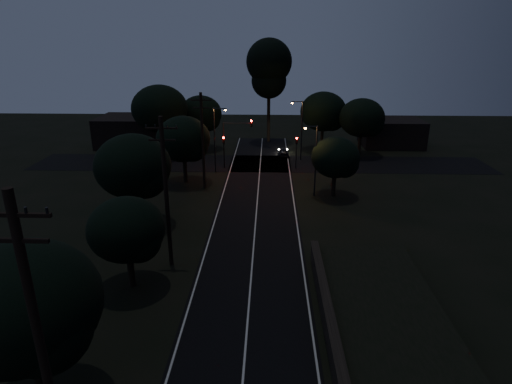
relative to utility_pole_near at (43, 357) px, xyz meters
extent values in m
cube|color=black|center=(6.00, 24.00, -6.24)|extent=(8.00, 70.00, 0.02)
cube|color=black|center=(6.00, 44.00, -6.24)|extent=(60.00, 8.00, 0.02)
cube|color=beige|center=(6.00, 24.00, -6.22)|extent=(0.12, 70.00, 0.01)
cube|color=beige|center=(2.25, 24.00, -6.22)|extent=(0.12, 70.00, 0.01)
cube|color=beige|center=(9.75, 24.00, -6.22)|extent=(0.12, 70.00, 0.01)
cube|color=black|center=(10.60, 5.00, -5.50)|extent=(0.40, 26.00, 1.50)
cube|color=black|center=(10.60, 5.00, -4.70)|extent=(0.55, 26.00, 0.10)
cylinder|color=black|center=(0.00, 0.00, -0.25)|extent=(0.30, 0.30, 12.00)
cube|color=black|center=(0.00, 0.00, 4.95)|extent=(2.20, 0.12, 0.12)
cube|color=black|center=(0.00, 0.00, 4.15)|extent=(1.80, 0.12, 0.12)
cylinder|color=black|center=(0.00, 17.00, -0.75)|extent=(0.30, 0.30, 11.00)
cube|color=black|center=(0.00, 17.00, 3.95)|extent=(2.20, 0.12, 0.12)
cube|color=black|center=(0.00, 17.00, 3.15)|extent=(1.80, 0.12, 0.12)
cylinder|color=black|center=(0.00, 34.00, -1.00)|extent=(0.30, 0.30, 10.50)
cube|color=black|center=(0.00, 34.00, 3.45)|extent=(2.20, 0.12, 0.12)
cube|color=black|center=(0.00, 34.00, 2.65)|extent=(1.80, 0.12, 0.12)
cylinder|color=black|center=(-3.00, 4.00, -4.76)|extent=(0.44, 0.44, 2.98)
ellipsoid|color=black|center=(-3.00, 4.00, -0.86)|extent=(6.41, 6.41, 5.45)
sphere|color=black|center=(-1.88, 3.36, -1.50)|extent=(3.85, 3.85, 3.85)
cylinder|color=black|center=(-2.00, 14.00, -5.07)|extent=(0.44, 0.44, 2.34)
ellipsoid|color=black|center=(-2.00, 14.00, -2.03)|extent=(4.98, 4.98, 4.23)
sphere|color=black|center=(-1.13, 13.50, -2.53)|extent=(2.99, 2.99, 2.99)
cylinder|color=black|center=(-4.50, 24.00, -4.73)|extent=(0.44, 0.44, 3.02)
ellipsoid|color=black|center=(-4.50, 24.00, -0.77)|extent=(6.53, 6.53, 5.55)
sphere|color=black|center=(-3.36, 23.35, -1.43)|extent=(3.92, 3.92, 3.92)
cylinder|color=black|center=(-2.50, 36.00, -4.83)|extent=(0.44, 0.44, 2.84)
ellipsoid|color=black|center=(-2.50, 36.00, -1.14)|extent=(6.06, 6.06, 5.15)
sphere|color=black|center=(-1.44, 35.39, -1.74)|extent=(3.63, 3.63, 3.63)
cylinder|color=black|center=(-3.00, 52.00, -4.79)|extent=(0.44, 0.44, 2.91)
ellipsoid|color=black|center=(-3.00, 52.00, -1.00)|extent=(6.23, 6.23, 5.30)
sphere|color=black|center=(-1.91, 51.38, -1.62)|extent=(3.74, 3.74, 3.74)
cylinder|color=black|center=(-8.00, 48.00, -4.41)|extent=(0.44, 0.44, 3.66)
ellipsoid|color=black|center=(-8.00, 48.00, 0.31)|extent=(7.71, 7.71, 6.55)
sphere|color=black|center=(-6.65, 47.23, -0.46)|extent=(4.63, 4.63, 4.63)
cylinder|color=black|center=(15.00, 52.00, -4.68)|extent=(0.44, 0.44, 3.13)
ellipsoid|color=black|center=(15.00, 52.00, -0.60)|extent=(6.72, 6.72, 5.72)
sphere|color=black|center=(16.18, 51.33, -1.27)|extent=(4.03, 4.03, 4.03)
cylinder|color=black|center=(20.00, 49.00, -4.77)|extent=(0.44, 0.44, 2.95)
ellipsoid|color=black|center=(20.00, 49.00, -0.94)|extent=(6.29, 6.29, 5.34)
sphere|color=black|center=(21.10, 48.37, -1.57)|extent=(3.77, 3.77, 3.77)
cylinder|color=black|center=(14.00, 32.00, -5.07)|extent=(0.44, 0.44, 2.35)
ellipsoid|color=black|center=(14.00, 32.00, -2.03)|extent=(4.98, 4.98, 4.24)
sphere|color=black|center=(14.87, 31.50, -2.53)|extent=(2.99, 2.99, 2.99)
cylinder|color=black|center=(7.00, 57.00, -1.89)|extent=(0.50, 0.50, 8.71)
sphere|color=black|center=(7.00, 57.00, 6.11)|extent=(6.97, 6.97, 6.97)
sphere|color=black|center=(7.00, 57.00, 3.26)|extent=(5.38, 5.38, 5.38)
cube|color=black|center=(-14.00, 54.00, -4.05)|extent=(10.00, 8.00, 4.40)
cube|color=black|center=(26.00, 55.00, -4.25)|extent=(9.00, 7.00, 4.00)
cylinder|color=black|center=(1.40, 42.00, -4.65)|extent=(0.12, 0.12, 3.20)
cube|color=black|center=(1.40, 42.00, -2.60)|extent=(0.28, 0.22, 0.90)
sphere|color=#FF0705|center=(1.40, 41.87, -2.30)|extent=(0.22, 0.22, 0.22)
cylinder|color=black|center=(10.60, 42.00, -4.65)|extent=(0.12, 0.12, 3.20)
cube|color=black|center=(10.60, 42.00, -2.60)|extent=(0.28, 0.22, 0.90)
sphere|color=#FF0705|center=(10.60, 41.87, -2.30)|extent=(0.22, 0.22, 0.22)
cylinder|color=black|center=(1.40, 42.00, -3.75)|extent=(0.12, 0.12, 5.00)
cube|color=black|center=(4.90, 42.00, -0.45)|extent=(0.28, 0.22, 0.90)
sphere|color=#FF0705|center=(4.90, 41.87, -0.15)|extent=(0.22, 0.22, 0.22)
cube|color=black|center=(3.15, 42.00, -0.45)|extent=(3.50, 0.08, 0.08)
cylinder|color=black|center=(0.50, 40.00, -2.25)|extent=(0.16, 0.16, 8.00)
cube|color=black|center=(1.20, 40.00, 1.65)|extent=(1.40, 0.10, 0.10)
cube|color=black|center=(1.90, 40.00, 1.60)|extent=(0.35, 0.22, 0.12)
sphere|color=orange|center=(1.90, 40.00, 1.50)|extent=(0.26, 0.26, 0.26)
cylinder|color=black|center=(11.50, 46.00, -2.25)|extent=(0.16, 0.16, 8.00)
cube|color=black|center=(10.80, 46.00, 1.65)|extent=(1.40, 0.10, 0.10)
cube|color=black|center=(10.10, 46.00, 1.60)|extent=(0.35, 0.22, 0.12)
sphere|color=orange|center=(10.10, 46.00, 1.50)|extent=(0.26, 0.26, 0.26)
cylinder|color=black|center=(12.00, 32.00, -2.50)|extent=(0.16, 0.16, 7.50)
cube|color=black|center=(11.40, 32.00, 1.15)|extent=(1.20, 0.10, 0.10)
cube|color=black|center=(10.80, 32.00, 1.10)|extent=(0.35, 0.22, 0.12)
sphere|color=orange|center=(10.80, 32.00, 1.00)|extent=(0.26, 0.26, 0.26)
imported|color=black|center=(9.20, 48.00, -5.69)|extent=(1.40, 3.31, 1.12)
camera|label=1|loc=(7.18, -10.81, 9.65)|focal=30.00mm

